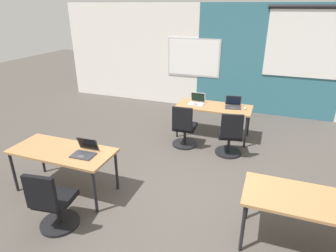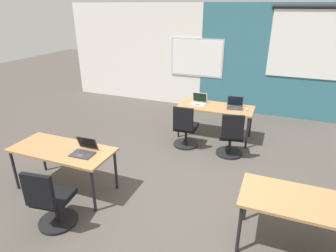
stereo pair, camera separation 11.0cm
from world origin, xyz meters
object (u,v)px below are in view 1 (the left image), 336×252
object	(u,v)px
mouse_far_right	(245,108)
chair_far_right	(230,138)
desk_near_right	(315,205)
desk_near_left	(62,153)
laptop_near_left_inner	(85,151)
chair_near_left_inner	(53,205)
laptop_far_left	(197,101)
desk_far_center	(214,109)
laptop_far_right	(233,105)
chair_far_left	(184,130)

from	to	relation	value
mouse_far_right	chair_far_right	distance (m)	0.87
desk_near_right	desk_near_left	bearing A→B (deg)	180.00
laptop_near_left_inner	chair_far_right	bearing A→B (deg)	45.74
laptop_near_left_inner	chair_near_left_inner	bearing A→B (deg)	-91.98
chair_near_left_inner	chair_far_right	distance (m)	3.35
desk_near_right	laptop_near_left_inner	xyz separation A→B (m)	(-3.09, 0.01, 0.11)
laptop_near_left_inner	laptop_far_left	xyz separation A→B (m)	(0.94, 2.82, 0.00)
desk_near_left	desk_near_right	bearing A→B (deg)	0.00
laptop_near_left_inner	chair_near_left_inner	size ratio (longest dim) A/B	0.37
desk_near_right	laptop_near_left_inner	bearing A→B (deg)	179.77
desk_near_right	desk_far_center	bearing A→B (deg)	122.01
laptop_far_right	chair_far_left	xyz separation A→B (m)	(-0.85, -0.76, -0.39)
desk_near_right	laptop_far_right	bearing A→B (deg)	115.28
chair_far_left	laptop_near_left_inner	bearing A→B (deg)	64.41
desk_far_center	laptop_far_left	bearing A→B (deg)	174.61
chair_near_left_inner	laptop_far_left	distance (m)	3.74
desk_far_center	chair_near_left_inner	world-z (taller)	chair_near_left_inner
desk_far_center	mouse_far_right	xyz separation A→B (m)	(0.65, 0.03, 0.08)
desk_near_left	laptop_near_left_inner	xyz separation A→B (m)	(0.41, 0.01, 0.11)
desk_near_right	chair_far_left	size ratio (longest dim) A/B	1.74
desk_near_left	chair_far_right	size ratio (longest dim) A/B	1.74
desk_near_left	mouse_far_right	distance (m)	3.72
chair_near_left_inner	laptop_far_right	world-z (taller)	laptop_far_right
chair_near_left_inner	mouse_far_right	size ratio (longest dim) A/B	8.66
desk_far_center	laptop_near_left_inner	bearing A→B (deg)	-115.67
laptop_far_right	chair_near_left_inner	bearing A→B (deg)	-124.99
desk_far_center	mouse_far_right	world-z (taller)	mouse_far_right
laptop_near_left_inner	chair_far_left	world-z (taller)	laptop_near_left_inner
chair_near_left_inner	laptop_far_right	size ratio (longest dim) A/B	2.48
laptop_far_right	chair_far_left	size ratio (longest dim) A/B	0.40
laptop_far_right	mouse_far_right	world-z (taller)	laptop_far_right
chair_far_right	chair_far_left	xyz separation A→B (m)	(-0.94, 0.05, 0.00)
chair_near_left_inner	chair_far_right	xyz separation A→B (m)	(1.82, 2.81, 0.00)
laptop_far_right	chair_far_left	distance (m)	1.21
chair_far_right	chair_far_left	bearing A→B (deg)	-16.59
desk_near_left	laptop_near_left_inner	size ratio (longest dim) A/B	4.67
laptop_far_right	mouse_far_right	bearing A→B (deg)	-17.37
chair_near_left_inner	laptop_near_left_inner	bearing A→B (deg)	-97.54
desk_near_left	laptop_far_right	distance (m)	3.58
mouse_far_right	laptop_far_left	distance (m)	1.05
chair_near_left_inner	laptop_far_right	distance (m)	4.04
laptop_near_left_inner	chair_far_right	distance (m)	2.77
laptop_near_left_inner	chair_far_left	size ratio (longest dim) A/B	0.37
chair_near_left_inner	chair_far_right	size ratio (longest dim) A/B	1.00
desk_far_center	chair_far_left	bearing A→B (deg)	-123.30
desk_near_left	chair_far_right	world-z (taller)	chair_far_right
desk_near_right	chair_far_right	distance (m)	2.43
chair_near_left_inner	mouse_far_right	distance (m)	4.12
laptop_far_right	laptop_near_left_inner	bearing A→B (deg)	-130.80
chair_near_left_inner	mouse_far_right	bearing A→B (deg)	-127.00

